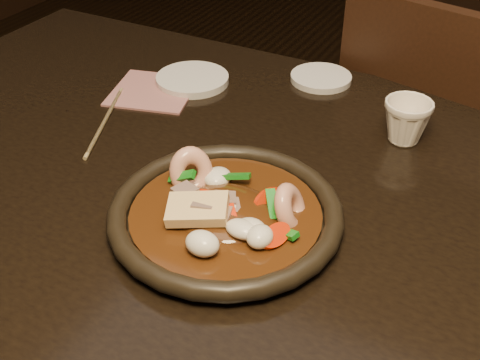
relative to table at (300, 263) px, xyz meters
The scene contains 9 objects.
table is the anchor object (origin of this frame).
chair 0.59m from the table, 79.45° to the left, with size 0.51×0.51×0.90m.
plate 0.14m from the table, 146.89° to the right, with size 0.30×0.30×0.03m.
stirfry 0.14m from the table, 146.02° to the right, with size 0.22×0.17×0.07m.
saucer_left 0.43m from the table, 141.36° to the left, with size 0.13×0.13×0.01m, color silver.
saucer_right 0.41m from the table, 108.58° to the left, with size 0.11×0.11×0.01m, color silver.
tea_cup 0.28m from the table, 76.32° to the left, with size 0.07×0.07×0.07m, color white.
chopsticks 0.40m from the table, 168.68° to the left, with size 0.09×0.20×0.01m.
napkin 0.43m from the table, 151.66° to the left, with size 0.14×0.14×0.00m, color #9D6060.
Camera 1 is at (0.21, -0.57, 1.25)m, focal length 45.00 mm.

